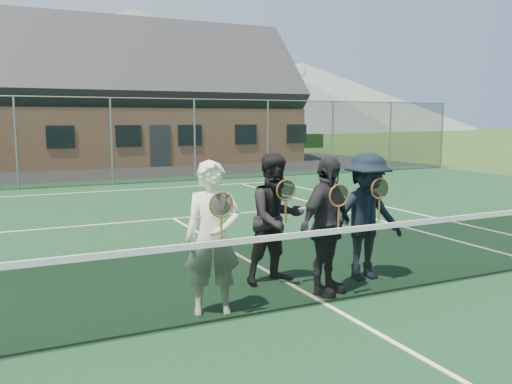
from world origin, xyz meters
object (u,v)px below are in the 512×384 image
Objects in this scene: clubhouse at (148,87)px; player_c at (326,226)px; player_d at (367,217)px; tennis_net at (326,263)px; player_a at (213,238)px; player_b at (276,219)px.

clubhouse is 24.12m from player_c.
player_d is (-2.90, -23.31, -3.07)m from clubhouse.
clubhouse is 8.67× the size of player_d.
tennis_net is 6.49× the size of player_a.
player_c is (1.58, 0.05, -0.00)m from player_a.
player_d is at bearing -97.08° from clubhouse.
clubhouse is at bearing 77.26° from player_a.
player_c is at bearing -160.43° from player_d.
clubhouse is 23.47m from player_b.
player_d reaches higher than tennis_net.
tennis_net is 6.49× the size of player_d.
tennis_net is 6.49× the size of player_c.
player_a is 1.45m from player_b.
player_b is at bearing 32.00° from player_a.
player_c is (-3.77, -23.62, -3.07)m from clubhouse.
player_d is (0.87, 0.31, -0.00)m from player_c.
tennis_net is 6.49× the size of player_b.
player_a and player_c have the same top height.
player_b and player_d have the same top height.
player_b is at bearing -100.19° from clubhouse.
player_d is (2.45, 0.36, -0.00)m from player_a.
tennis_net is at bearing -83.88° from player_b.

